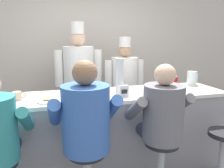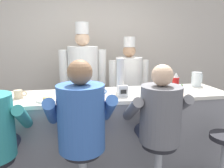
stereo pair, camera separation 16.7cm
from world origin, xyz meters
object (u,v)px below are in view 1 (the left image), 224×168
object	(u,v)px
hot_sauce_bottle_orange	(180,89)
water_pitcher_clear	(192,78)
cup_stack_steel	(120,75)
ketchup_bottle_red	(174,83)
cook_in_whites_far	(124,84)
diner_seated_blue	(86,122)
coffee_mug_blue	(100,92)
coffee_mug_tan	(17,96)
empty_stool_round	(223,150)
napkin_dispenser_chrome	(123,91)
cereal_bowl	(73,94)
mustard_bottle_yellow	(159,86)
cook_in_whites_near	(79,78)
diner_seated_grey	(161,117)
breakfast_plate	(48,101)

from	to	relation	value
hot_sauce_bottle_orange	water_pitcher_clear	xyz separation A→B (m)	(0.45, 0.44, 0.03)
hot_sauce_bottle_orange	cup_stack_steel	size ratio (longest dim) A/B	0.31
ketchup_bottle_red	cup_stack_steel	bearing A→B (deg)	157.28
cook_in_whites_far	diner_seated_blue	bearing A→B (deg)	-119.83
coffee_mug_blue	cup_stack_steel	xyz separation A→B (m)	(0.27, 0.13, 0.16)
coffee_mug_tan	empty_stool_round	distance (m)	2.29
hot_sauce_bottle_orange	empty_stool_round	xyz separation A→B (m)	(0.34, -0.36, -0.63)
hot_sauce_bottle_orange	napkin_dispenser_chrome	size ratio (longest dim) A/B	1.00
ketchup_bottle_red	cereal_bowl	size ratio (longest dim) A/B	1.98
mustard_bottle_yellow	diner_seated_blue	distance (m)	1.01
ketchup_bottle_red	cook_in_whites_near	xyz separation A→B (m)	(-0.97, 1.19, -0.09)
napkin_dispenser_chrome	diner_seated_blue	world-z (taller)	diner_seated_blue
coffee_mug_tan	diner_seated_grey	bearing A→B (deg)	-21.97
water_pitcher_clear	cup_stack_steel	world-z (taller)	cup_stack_steel
hot_sauce_bottle_orange	diner_seated_blue	xyz separation A→B (m)	(-1.15, -0.32, -0.16)
ketchup_bottle_red	cereal_bowl	distance (m)	1.17
ketchup_bottle_red	empty_stool_round	xyz separation A→B (m)	(0.39, -0.41, -0.69)
napkin_dispenser_chrome	cook_in_whites_far	bearing A→B (deg)	71.31
cereal_bowl	napkin_dispenser_chrome	size ratio (longest dim) A/B	1.03
breakfast_plate	empty_stool_round	world-z (taller)	breakfast_plate
hot_sauce_bottle_orange	diner_seated_grey	size ratio (longest dim) A/B	0.09
water_pitcher_clear	cup_stack_steel	bearing A→B (deg)	-172.95
breakfast_plate	diner_seated_blue	size ratio (longest dim) A/B	0.16
breakfast_plate	coffee_mug_tan	world-z (taller)	coffee_mug_tan
breakfast_plate	cook_in_whites_far	size ratio (longest dim) A/B	0.14
ketchup_bottle_red	cook_in_whites_near	world-z (taller)	cook_in_whites_near
empty_stool_round	breakfast_plate	bearing A→B (deg)	166.63
cereal_bowl	water_pitcher_clear	bearing A→B (deg)	8.26
mustard_bottle_yellow	coffee_mug_tan	world-z (taller)	mustard_bottle_yellow
coffee_mug_blue	cook_in_whites_far	bearing A→B (deg)	57.97
coffee_mug_blue	empty_stool_round	xyz separation A→B (m)	(1.26, -0.53, -0.60)
cereal_bowl	cook_in_whites_near	xyz separation A→B (m)	(0.19, 1.05, -0.00)
hot_sauce_bottle_orange	cook_in_whites_near	distance (m)	1.61
napkin_dispenser_chrome	hot_sauce_bottle_orange	bearing A→B (deg)	-6.42
diner_seated_grey	cook_in_whites_far	xyz separation A→B (m)	(0.10, 1.48, 0.03)
ketchup_bottle_red	cook_in_whites_near	size ratio (longest dim) A/B	0.14
cup_stack_steel	empty_stool_round	world-z (taller)	cup_stack_steel
water_pitcher_clear	coffee_mug_blue	xyz separation A→B (m)	(-1.36, -0.26, -0.05)
water_pitcher_clear	diner_seated_grey	size ratio (longest dim) A/B	0.13
water_pitcher_clear	breakfast_plate	distance (m)	1.95
empty_stool_round	mustard_bottle_yellow	bearing A→B (deg)	143.83
breakfast_plate	coffee_mug_tan	xyz separation A→B (m)	(-0.31, 0.16, 0.03)
ketchup_bottle_red	diner_seated_grey	world-z (taller)	diner_seated_grey
coffee_mug_tan	diner_seated_blue	bearing A→B (deg)	-41.10
hot_sauce_bottle_orange	diner_seated_grey	bearing A→B (deg)	-140.77
coffee_mug_blue	diner_seated_grey	distance (m)	0.73
coffee_mug_blue	cook_in_whites_far	distance (m)	1.17
diner_seated_grey	cereal_bowl	bearing A→B (deg)	147.17
cereal_bowl	coffee_mug_tan	bearing A→B (deg)	176.49
diner_seated_grey	empty_stool_round	distance (m)	0.87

